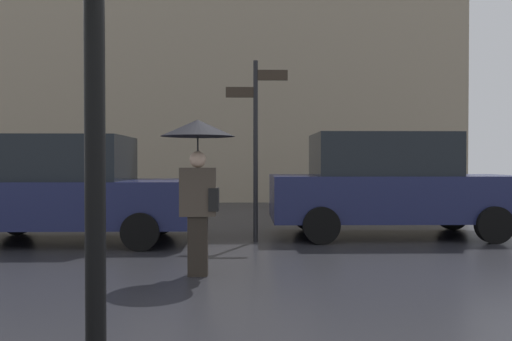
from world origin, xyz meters
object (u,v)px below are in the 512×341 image
Objects in this scene: parked_car_right at (69,189)px; street_signpost at (256,133)px; parked_car_left at (389,185)px; pedestrian_with_umbrella at (198,156)px.

street_signpost reaches higher than parked_car_right.
street_signpost reaches higher than parked_car_left.
parked_car_left is at bearing 123.93° from pedestrian_with_umbrella.
pedestrian_with_umbrella is 0.46× the size of parked_car_right.
street_signpost reaches higher than pedestrian_with_umbrella.
parked_car_right is at bearing 179.37° from street_signpost.
parked_car_right is at bearing 14.55° from parked_car_left.
parked_car_right is (-5.78, -0.56, -0.04)m from parked_car_left.
pedestrian_with_umbrella is at bearing -51.10° from parked_car_right.
pedestrian_with_umbrella is 2.80m from street_signpost.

